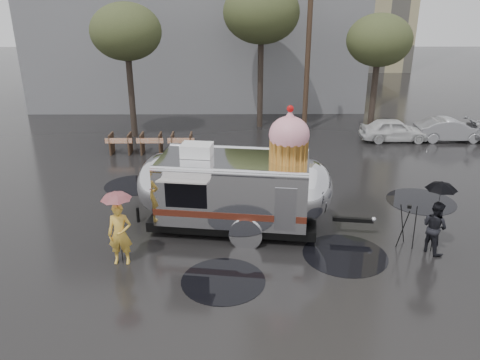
{
  "coord_description": "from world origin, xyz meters",
  "views": [
    {
      "loc": [
        -1.36,
        -11.97,
        7.31
      ],
      "look_at": [
        -1.26,
        2.04,
        1.72
      ],
      "focal_mm": 35.0,
      "sensor_mm": 36.0,
      "label": 1
    }
  ],
  "objects_px": {
    "person_left": "(120,234)",
    "person_right": "(435,227)",
    "tripod": "(407,223)",
    "airstream_trailer": "(237,186)"
  },
  "relations": [
    {
      "from": "person_left",
      "to": "person_right",
      "type": "bearing_deg",
      "value": 3.18
    },
    {
      "from": "person_right",
      "to": "tripod",
      "type": "bearing_deg",
      "value": 35.34
    },
    {
      "from": "airstream_trailer",
      "to": "tripod",
      "type": "xyz_separation_m",
      "value": [
        5.21,
        -1.24,
        -0.7
      ]
    },
    {
      "from": "airstream_trailer",
      "to": "person_left",
      "type": "relative_size",
      "value": 4.22
    },
    {
      "from": "airstream_trailer",
      "to": "person_left",
      "type": "distance_m",
      "value": 4.02
    },
    {
      "from": "person_left",
      "to": "tripod",
      "type": "height_order",
      "value": "person_left"
    },
    {
      "from": "airstream_trailer",
      "to": "person_right",
      "type": "height_order",
      "value": "airstream_trailer"
    },
    {
      "from": "person_right",
      "to": "tripod",
      "type": "height_order",
      "value": "person_right"
    },
    {
      "from": "person_left",
      "to": "person_right",
      "type": "distance_m",
      "value": 9.28
    },
    {
      "from": "person_left",
      "to": "person_right",
      "type": "relative_size",
      "value": 1.14
    }
  ]
}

